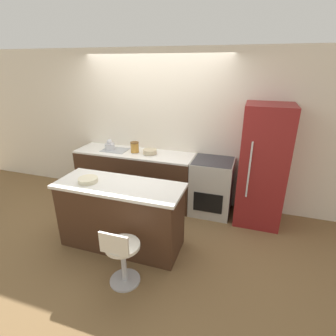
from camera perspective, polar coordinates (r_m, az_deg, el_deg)
ground_plane at (r=4.59m, az=-5.01°, el=-9.09°), size 14.00×14.00×0.00m
wall_back at (r=4.66m, az=-2.39°, el=8.78°), size 8.00×0.06×2.60m
back_counter at (r=4.76m, az=-7.18°, el=-1.80°), size 2.09×0.60×0.92m
kitchen_island at (r=3.62m, az=-10.18°, el=-10.06°), size 1.67×0.64×0.92m
oven_range at (r=4.38m, az=9.45°, el=-4.04°), size 0.65×0.61×0.92m
refrigerator at (r=4.16m, az=19.86°, el=0.32°), size 0.67×0.67×1.84m
stool_chair at (r=3.09m, az=-9.97°, el=-18.46°), size 0.39×0.39×0.76m
kettle at (r=4.77m, az=-12.57°, el=4.81°), size 0.18×0.18×0.19m
mixing_bowl at (r=4.45m, az=-3.97°, el=3.59°), size 0.23×0.23×0.07m
canister_jar at (r=4.55m, az=-7.26°, el=4.54°), size 0.15×0.15×0.18m
fruit_bowl at (r=3.56m, az=-17.01°, el=-2.50°), size 0.25×0.25×0.06m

